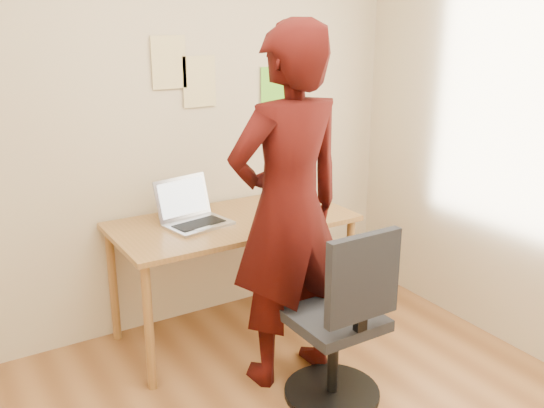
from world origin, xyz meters
TOP-DOWN VIEW (x-y plane):
  - room at (0.00, 0.00)m, footprint 3.58×3.58m
  - desk at (0.41, 1.38)m, footprint 1.40×0.70m
  - laptop at (0.18, 1.43)m, footprint 0.40×0.37m
  - paper_sheet at (0.84, 1.26)m, footprint 0.32×0.35m
  - phone at (0.56, 1.19)m, footprint 0.11×0.13m
  - wall_note_left at (0.21, 1.74)m, footprint 0.21×0.00m
  - wall_note_mid at (0.39, 1.74)m, footprint 0.21×0.00m
  - wall_note_right at (0.91, 1.74)m, footprint 0.18×0.00m
  - office_chair at (0.54, 0.48)m, footprint 0.50×0.50m
  - person at (0.45, 0.84)m, footprint 0.70×0.48m

SIDE VIEW (x-z plane):
  - office_chair at x=0.54m, z-range -0.07..0.88m
  - desk at x=0.41m, z-range 0.28..1.02m
  - paper_sheet at x=0.84m, z-range 0.74..0.74m
  - phone at x=0.56m, z-range 0.74..0.75m
  - laptop at x=0.18m, z-range 0.67..0.92m
  - person at x=0.45m, z-range 0.00..1.88m
  - room at x=0.00m, z-range -0.04..2.74m
  - wall_note_right at x=0.91m, z-range 1.33..1.57m
  - wall_note_mid at x=0.39m, z-range 1.36..1.66m
  - wall_note_left at x=0.21m, z-range 1.47..1.77m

